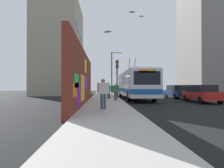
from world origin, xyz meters
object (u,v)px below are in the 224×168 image
at_px(parked_car_navy, 177,91).
at_px(pedestrian_at_curb, 116,90).
at_px(traffic_light, 117,73).
at_px(city_bus, 134,84).
at_px(pedestrian_midblock, 109,90).
at_px(street_lamp, 113,70).
at_px(pedestrian_near_wall, 103,91).
at_px(parked_car_red, 201,93).

bearing_deg(parked_car_navy, pedestrian_at_curb, 119.15).
relative_size(parked_car_navy, traffic_light, 1.15).
relative_size(city_bus, pedestrian_midblock, 7.74).
height_order(city_bus, parked_car_navy, city_bus).
xyz_separation_m(pedestrian_midblock, street_lamp, (9.01, -0.94, 2.85)).
distance_m(city_bus, parked_car_navy, 5.30).
distance_m(city_bus, pedestrian_near_wall, 11.04).
height_order(city_bus, traffic_light, city_bus).
bearing_deg(parked_car_navy, traffic_light, 109.14).
relative_size(city_bus, parked_car_red, 2.96).
distance_m(parked_car_red, pedestrian_midblock, 8.84).
distance_m(pedestrian_at_curb, street_lamp, 11.41).
relative_size(pedestrian_near_wall, pedestrian_at_curb, 1.10).
relative_size(city_bus, pedestrian_at_curb, 7.77).
bearing_deg(pedestrian_near_wall, street_lamp, -5.00).
bearing_deg(city_bus, parked_car_red, -133.99).
bearing_deg(pedestrian_near_wall, city_bus, -19.12).
bearing_deg(parked_car_red, pedestrian_near_wall, 121.50).
bearing_deg(city_bus, parked_car_navy, -84.80).
xyz_separation_m(parked_car_red, parked_car_navy, (5.49, -0.00, 0.00)).
xyz_separation_m(pedestrian_near_wall, traffic_light, (8.34, -1.46, 1.67)).
bearing_deg(traffic_light, parked_car_red, -111.82).
distance_m(pedestrian_near_wall, pedestrian_midblock, 8.68).
relative_size(parked_car_navy, pedestrian_near_wall, 2.64).
xyz_separation_m(city_bus, parked_car_red, (-5.02, -5.20, -0.89)).
relative_size(pedestrian_midblock, pedestrian_at_curb, 1.00).
height_order(city_bus, street_lamp, street_lamp).
distance_m(parked_car_red, pedestrian_at_curb, 7.74).
bearing_deg(pedestrian_near_wall, parked_car_red, -58.50).
relative_size(city_bus, traffic_light, 3.08).
distance_m(pedestrian_near_wall, traffic_light, 8.63).
xyz_separation_m(parked_car_navy, traffic_light, (-2.55, 7.35, 2.03)).
height_order(city_bus, pedestrian_near_wall, city_bus).
xyz_separation_m(city_bus, pedestrian_near_wall, (-10.42, 3.61, -0.53)).
bearing_deg(city_bus, pedestrian_near_wall, 160.88).
bearing_deg(pedestrian_near_wall, traffic_light, -9.94).
bearing_deg(parked_car_red, traffic_light, 68.18).
bearing_deg(parked_car_red, pedestrian_midblock, 68.34).
relative_size(pedestrian_midblock, street_lamp, 0.24).
bearing_deg(pedestrian_midblock, pedestrian_near_wall, 176.03).
xyz_separation_m(parked_car_navy, pedestrian_midblock, (-2.23, 8.21, 0.25)).
distance_m(parked_car_navy, street_lamp, 10.41).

